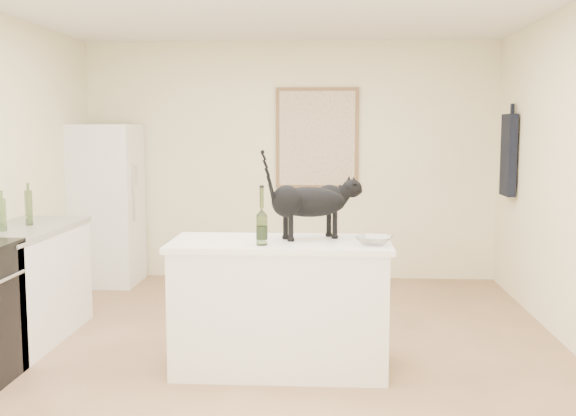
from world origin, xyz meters
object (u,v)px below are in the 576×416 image
at_px(fridge, 106,205).
at_px(glass_bowl, 374,240).
at_px(wine_bottle, 262,219).
at_px(black_cat, 309,206).

distance_m(fridge, glass_bowl, 3.79).
bearing_deg(wine_bottle, black_cat, 41.32).
distance_m(fridge, black_cat, 3.34).
xyz_separation_m(fridge, black_cat, (2.24, -2.46, 0.28)).
height_order(black_cat, wine_bottle, black_cat).
height_order(black_cat, glass_bowl, black_cat).
xyz_separation_m(fridge, wine_bottle, (1.94, -2.72, 0.22)).
distance_m(black_cat, wine_bottle, 0.41).
bearing_deg(wine_bottle, fridge, 125.47).
relative_size(wine_bottle, glass_bowl, 1.43).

